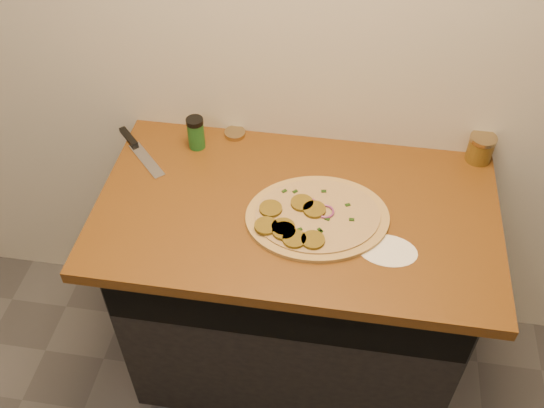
% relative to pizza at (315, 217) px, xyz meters
% --- Properties ---
extents(cabinet, '(1.10, 0.60, 0.86)m').
position_rel_pizza_xyz_m(cabinet, '(-0.06, 0.08, -0.48)').
color(cabinet, black).
rests_on(cabinet, ground).
extents(countertop, '(1.20, 0.70, 0.04)m').
position_rel_pizza_xyz_m(countertop, '(-0.06, 0.05, -0.03)').
color(countertop, brown).
rests_on(countertop, cabinet).
extents(pizza, '(0.49, 0.49, 0.03)m').
position_rel_pizza_xyz_m(pizza, '(0.00, 0.00, 0.00)').
color(pizza, tan).
rests_on(pizza, countertop).
extents(chefs_knife, '(0.21, 0.23, 0.02)m').
position_rel_pizza_xyz_m(chefs_knife, '(-0.61, 0.23, -0.01)').
color(chefs_knife, '#B7BAC1').
rests_on(chefs_knife, countertop).
extents(mason_jar_lid, '(0.08, 0.08, 0.01)m').
position_rel_pizza_xyz_m(mason_jar_lid, '(-0.31, 0.35, -0.00)').
color(mason_jar_lid, tan).
rests_on(mason_jar_lid, countertop).
extents(salsa_jar, '(0.08, 0.08, 0.09)m').
position_rel_pizza_xyz_m(salsa_jar, '(0.49, 0.35, 0.04)').
color(salsa_jar, maroon).
rests_on(salsa_jar, countertop).
extents(spice_shaker, '(0.06, 0.06, 0.11)m').
position_rel_pizza_xyz_m(spice_shaker, '(-0.42, 0.27, 0.05)').
color(spice_shaker, '#1E5F23').
rests_on(spice_shaker, countertop).
extents(flour_spill, '(0.18, 0.18, 0.00)m').
position_rel_pizza_xyz_m(flour_spill, '(0.21, -0.09, -0.01)').
color(flour_spill, white).
rests_on(flour_spill, countertop).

